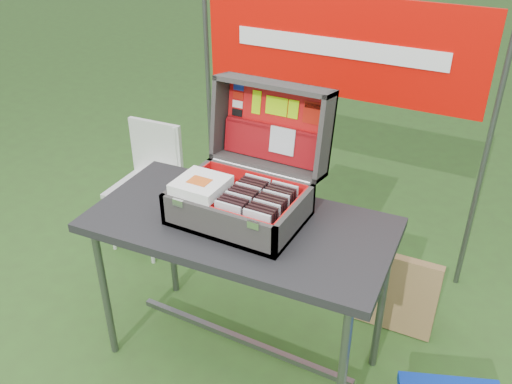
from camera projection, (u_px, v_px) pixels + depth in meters
The scene contains 89 objects.
ground at pixel (242, 354), 2.74m from camera, with size 80.00×80.00×0.00m, color #2D4A1E.
table at pixel (241, 294), 2.53m from camera, with size 1.31×0.65×0.82m, color black, non-canonical shape.
table_top at pixel (240, 225), 2.33m from camera, with size 1.31×0.65×0.04m, color black.
table_leg_fl at pixel (105, 291), 2.57m from camera, with size 0.04×0.04×0.78m, color #59595B.
table_leg_bl at pixel (171, 235), 2.98m from camera, with size 0.04×0.04×0.78m, color #59595B.
table_leg_br at pixel (381, 304), 2.50m from camera, with size 0.04×0.04×0.78m, color #59595B.
table_brace at pixel (242, 339), 2.67m from camera, with size 1.16×0.03×0.03m, color #59595B.
suitcase at pixel (245, 160), 2.25m from camera, with size 0.54×0.54×0.51m, color #4E4A47, non-canonical shape.
suitcase_base_bottom at pixel (239, 217), 2.33m from camera, with size 0.54×0.38×0.02m, color #4E4A47.
suitcase_base_wall_front at pixel (217, 226), 2.16m from camera, with size 0.54×0.02×0.14m, color #4E4A47.
suitcase_base_wall_back at pixel (259, 186), 2.44m from camera, with size 0.54×0.02×0.14m, color #4E4A47.
suitcase_base_wall_left at pixel (188, 190), 2.40m from camera, with size 0.02×0.38×0.14m, color #4E4A47.
suitcase_base_wall_right at pixel (294, 220), 2.19m from camera, with size 0.02×0.38×0.14m, color #4E4A47.
suitcase_liner_floor at pixel (239, 214), 2.32m from camera, with size 0.50×0.34×0.01m, color red.
suitcase_latch_left at pixel (178, 203), 2.19m from camera, with size 0.05×0.01×0.03m, color silver.
suitcase_latch_right at pixel (253, 225), 2.05m from camera, with size 0.05×0.01×0.03m, color silver.
suitcase_hinge at pixel (260, 171), 2.41m from camera, with size 0.02×0.02×0.48m, color silver.
suitcase_lid_back at pixel (277, 123), 2.45m from camera, with size 0.54×0.38×0.02m, color #4E4A47.
suitcase_lid_rim_far at pixel (274, 85), 2.33m from camera, with size 0.54×0.02×0.14m, color #4E4A47.
suitcase_lid_rim_near at pixel (267, 164), 2.47m from camera, with size 0.54×0.02×0.14m, color #4E4A47.
suitcase_lid_rim_left at pixel (221, 115), 2.50m from camera, with size 0.02×0.38×0.14m, color #4E4A47.
suitcase_lid_rim_right at pixel (325, 137), 2.29m from camera, with size 0.02×0.38×0.14m, color #4E4A47.
suitcase_lid_liner at pixel (276, 124), 2.44m from camera, with size 0.49×0.34×0.01m, color red.
suitcase_liner_wall_front at pixel (218, 222), 2.17m from camera, with size 0.50×0.01×0.12m, color red.
suitcase_liner_wall_back at pixel (258, 185), 2.42m from camera, with size 0.50×0.01×0.12m, color red.
suitcase_liner_wall_left at pixel (191, 189), 2.39m from camera, with size 0.01×0.34×0.12m, color red.
suitcase_liner_wall_right at pixel (291, 217), 2.19m from camera, with size 0.01×0.34×0.12m, color red.
suitcase_lid_pocket at pixel (272, 144), 2.45m from camera, with size 0.48×0.15×0.03m, color maroon.
suitcase_pocket_edge at pixel (273, 127), 2.42m from camera, with size 0.47×0.02×0.02m, color maroon.
suitcase_pocket_cd at pixel (282, 141), 2.41m from camera, with size 0.12×0.12×0.01m, color silver.
lid_sticker_cc_a at pixel (239, 87), 2.46m from camera, with size 0.05×0.03×0.00m, color #1933B2.
lid_sticker_cc_b at pixel (238, 96), 2.48m from camera, with size 0.05×0.03×0.00m, color #AF170A.
lid_sticker_cc_c at pixel (238, 104), 2.49m from camera, with size 0.05×0.03×0.00m, color white.
lid_sticker_cc_d at pixel (237, 113), 2.51m from camera, with size 0.05×0.03×0.00m, color black.
lid_card_neon_tall at pixel (256, 102), 2.44m from camera, with size 0.04×0.11×0.00m, color #A3EE03.
lid_card_neon_main at pixel (277, 106), 2.40m from camera, with size 0.11×0.08×0.00m, color #A3EE03.
lid_card_neon_small at pixel (293, 109), 2.37m from camera, with size 0.05×0.08×0.00m, color #A3EE03.
lid_sticker_band at pixel (314, 113), 2.33m from camera, with size 0.10×0.10×0.00m, color #AF170A.
lid_sticker_band_bar at pixel (314, 106), 2.32m from camera, with size 0.09×0.02×0.00m, color black.
cd_left_0 at pixel (228, 218), 2.16m from camera, with size 0.12×0.01×0.14m, color silver.
cd_left_1 at pixel (231, 216), 2.18m from camera, with size 0.12×0.01×0.14m, color black.
cd_left_2 at pixel (233, 213), 2.19m from camera, with size 0.12×0.01×0.14m, color black.
cd_left_3 at pixel (236, 211), 2.21m from camera, with size 0.12×0.01×0.14m, color black.
cd_left_4 at pixel (239, 209), 2.23m from camera, with size 0.12×0.01×0.14m, color silver.
cd_left_5 at pixel (241, 206), 2.24m from camera, with size 0.12×0.01×0.14m, color black.
cd_left_6 at pixel (244, 204), 2.26m from camera, with size 0.12×0.01×0.14m, color black.
cd_left_7 at pixel (246, 202), 2.27m from camera, with size 0.12×0.01×0.14m, color black.
cd_left_8 at pixel (249, 199), 2.29m from camera, with size 0.12×0.01×0.14m, color silver.
cd_left_9 at pixel (251, 197), 2.31m from camera, with size 0.12×0.01×0.14m, color black.
cd_left_10 at pixel (253, 195), 2.32m from camera, with size 0.12×0.01×0.14m, color black.
cd_left_11 at pixel (256, 193), 2.34m from camera, with size 0.12×0.01×0.14m, color black.
cd_left_12 at pixel (258, 190), 2.36m from camera, with size 0.12×0.01×0.14m, color silver.
cd_right_0 at pixel (257, 227), 2.11m from camera, with size 0.12×0.01×0.14m, color silver.
cd_right_1 at pixel (259, 224), 2.13m from camera, with size 0.12×0.01×0.14m, color black.
cd_right_2 at pixel (262, 222), 2.14m from camera, with size 0.12×0.01×0.14m, color black.
cd_right_3 at pixel (264, 219), 2.16m from camera, with size 0.12×0.01×0.14m, color black.
cd_right_4 at pixel (267, 217), 2.17m from camera, with size 0.12×0.01×0.14m, color silver.
cd_right_5 at pixel (269, 214), 2.19m from camera, with size 0.12×0.01×0.14m, color black.
cd_right_6 at pixel (271, 212), 2.21m from camera, with size 0.12×0.01×0.14m, color black.
cd_right_7 at pixel (274, 209), 2.22m from camera, with size 0.12×0.01×0.14m, color black.
cd_right_8 at pixel (276, 207), 2.24m from camera, with size 0.12×0.01×0.14m, color silver.
cd_right_9 at pixel (278, 205), 2.25m from camera, with size 0.12×0.01×0.14m, color black.
cd_right_10 at pixel (280, 202), 2.27m from camera, with size 0.12×0.01×0.14m, color black.
cd_right_11 at pixel (283, 200), 2.29m from camera, with size 0.12×0.01×0.14m, color black.
cd_right_12 at pixel (285, 198), 2.30m from camera, with size 0.12×0.01×0.14m, color silver.
songbook_0 at pixel (201, 189), 2.26m from camera, with size 0.20×0.20×0.01m, color white.
songbook_1 at pixel (201, 188), 2.26m from camera, with size 0.20×0.20×0.01m, color white.
songbook_2 at pixel (201, 187), 2.26m from camera, with size 0.20×0.20×0.01m, color white.
songbook_3 at pixel (201, 186), 2.26m from camera, with size 0.20×0.20×0.01m, color white.
songbook_4 at pixel (201, 185), 2.25m from camera, with size 0.20×0.20×0.01m, color white.
songbook_5 at pixel (201, 184), 2.25m from camera, with size 0.20×0.20×0.01m, color white.
songbook_6 at pixel (201, 183), 2.25m from camera, with size 0.20×0.20×0.01m, color white.
songbook_7 at pixel (201, 182), 2.25m from camera, with size 0.20×0.20×0.01m, color white.
songbook_8 at pixel (201, 181), 2.24m from camera, with size 0.20×0.20×0.01m, color white.
songbook_graphic at pixel (199, 181), 2.23m from camera, with size 0.09×0.07×0.00m, color #D85919.
chair at pixel (143, 191), 3.38m from camera, with size 0.36×0.40×0.80m, color silver, non-canonical shape.
chair_seat at pixel (143, 189), 3.38m from camera, with size 0.36×0.36×0.03m, color silver.
chair_backrest at pixel (157, 150), 3.41m from camera, with size 0.36×0.03×0.38m, color silver.
chair_leg_fl at pixel (111, 222), 3.42m from camera, with size 0.02×0.02×0.41m, color silver.
chair_leg_fr at pixel (150, 235), 3.30m from camera, with size 0.02×0.02×0.41m, color silver.
chair_leg_bl at pixel (142, 200), 3.66m from camera, with size 0.02×0.02×0.41m, color silver.
chair_leg_br at pixel (180, 212), 3.53m from camera, with size 0.02×0.02×0.41m, color silver.
chair_upright_left at pixel (137, 146), 3.47m from camera, with size 0.02×0.02×0.38m, color silver.
chair_upright_right at pixel (177, 156), 3.35m from camera, with size 0.02×0.02×0.38m, color silver.
cardboard_box at pixel (398, 294), 2.83m from camera, with size 0.40×0.06×0.42m, color olive.
banner_post_left at pixel (209, 99), 3.50m from camera, with size 0.03×0.03×1.70m, color #59595B.
banner_post_right at pixel (486, 154), 2.81m from camera, with size 0.03×0.03×1.70m, color #59595B.
banner at pixel (337, 47), 2.92m from camera, with size 1.60×0.01×0.55m, color #C70902.
banner_text at pixel (337, 48), 2.91m from camera, with size 1.20×0.00×0.10m, color white.
Camera 1 is at (0.98, -1.69, 2.09)m, focal length 38.00 mm.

